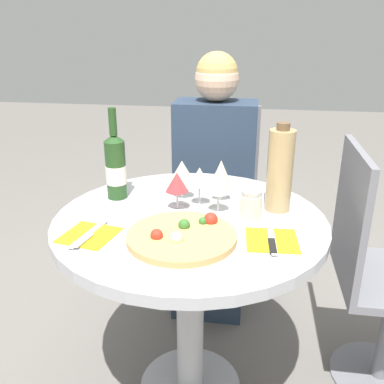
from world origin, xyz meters
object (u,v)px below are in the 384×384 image
(dining_table, at_px, (190,255))
(seated_diner, at_px, (213,195))
(chair_behind_diner, at_px, (215,201))
(pizza_large, at_px, (183,235))
(chair_empty_side, at_px, (378,278))
(wine_bottle, at_px, (116,166))
(tall_carafe, at_px, (280,170))

(dining_table, relative_size, seated_diner, 0.74)
(chair_behind_diner, height_order, pizza_large, chair_behind_diner)
(seated_diner, relative_size, chair_empty_side, 1.29)
(dining_table, xyz_separation_m, chair_behind_diner, (0.01, 0.81, -0.13))
(pizza_large, bearing_deg, wine_bottle, 135.48)
(seated_diner, distance_m, pizza_large, 0.84)
(dining_table, relative_size, chair_empty_side, 0.95)
(dining_table, bearing_deg, chair_empty_side, 14.08)
(wine_bottle, bearing_deg, tall_carafe, -2.26)
(dining_table, bearing_deg, chair_behind_diner, 89.27)
(chair_empty_side, bearing_deg, dining_table, -75.92)
(seated_diner, height_order, tall_carafe, seated_diner)
(chair_behind_diner, bearing_deg, pizza_large, 89.64)
(chair_empty_side, xyz_separation_m, pizza_large, (-0.67, -0.32, 0.29))
(chair_empty_side, bearing_deg, tall_carafe, -81.45)
(wine_bottle, bearing_deg, seated_diner, 60.29)
(pizza_large, relative_size, tall_carafe, 1.08)
(chair_behind_diner, xyz_separation_m, tall_carafe, (0.28, -0.70, 0.42))
(dining_table, distance_m, pizza_large, 0.22)
(chair_empty_side, relative_size, pizza_large, 2.90)
(chair_behind_diner, xyz_separation_m, chair_empty_side, (0.66, -0.64, 0.00))
(chair_empty_side, height_order, wine_bottle, wine_bottle)
(chair_behind_diner, bearing_deg, seated_diner, 90.00)
(dining_table, bearing_deg, pizza_large, -88.45)
(chair_behind_diner, bearing_deg, tall_carafe, 111.53)
(seated_diner, height_order, chair_empty_side, seated_diner)
(dining_table, height_order, tall_carafe, tall_carafe)
(seated_diner, distance_m, tall_carafe, 0.69)
(chair_behind_diner, distance_m, wine_bottle, 0.84)
(chair_behind_diner, distance_m, seated_diner, 0.18)
(chair_behind_diner, relative_size, tall_carafe, 3.14)
(dining_table, relative_size, chair_behind_diner, 0.95)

